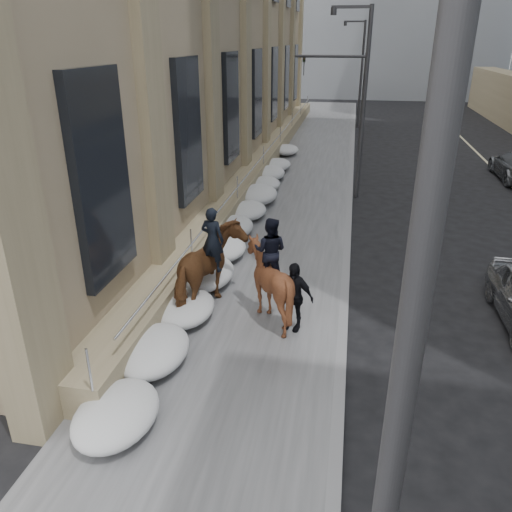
# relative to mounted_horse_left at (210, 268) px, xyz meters

# --- Properties ---
(ground) EXTENTS (140.00, 140.00, 0.00)m
(ground) POSITION_rel_mounted_horse_left_xyz_m (0.90, -2.74, -1.26)
(ground) COLOR black
(ground) RESTS_ON ground
(sidewalk) EXTENTS (5.00, 80.00, 0.12)m
(sidewalk) POSITION_rel_mounted_horse_left_xyz_m (0.90, 7.26, -1.20)
(sidewalk) COLOR #494A4C
(sidewalk) RESTS_ON ground
(curb) EXTENTS (0.24, 80.00, 0.12)m
(curb) POSITION_rel_mounted_horse_left_xyz_m (3.52, 7.26, -1.20)
(curb) COLOR slate
(curb) RESTS_ON ground
(bg_building_far) EXTENTS (24.00, 12.00, 20.00)m
(bg_building_far) POSITION_rel_mounted_horse_left_xyz_m (-5.10, 69.26, 8.74)
(bg_building_far) COLOR gray
(bg_building_far) RESTS_ON ground
(streetlight_near) EXTENTS (1.71, 0.24, 8.00)m
(streetlight_near) POSITION_rel_mounted_horse_left_xyz_m (3.64, -8.74, 3.32)
(streetlight_near) COLOR #2D2D30
(streetlight_near) RESTS_ON ground
(streetlight_mid) EXTENTS (1.71, 0.24, 8.00)m
(streetlight_mid) POSITION_rel_mounted_horse_left_xyz_m (3.64, 11.26, 3.32)
(streetlight_mid) COLOR #2D2D30
(streetlight_mid) RESTS_ON ground
(streetlight_far) EXTENTS (1.71, 0.24, 8.00)m
(streetlight_far) POSITION_rel_mounted_horse_left_xyz_m (3.64, 31.26, 3.32)
(streetlight_far) COLOR #2D2D30
(streetlight_far) RESTS_ON ground
(traffic_signal) EXTENTS (4.10, 0.22, 6.00)m
(traffic_signal) POSITION_rel_mounted_horse_left_xyz_m (2.98, 19.26, 2.74)
(traffic_signal) COLOR #2D2D30
(traffic_signal) RESTS_ON ground
(snow_bank) EXTENTS (1.70, 18.10, 0.76)m
(snow_bank) POSITION_rel_mounted_horse_left_xyz_m (-0.52, 5.37, -0.79)
(snow_bank) COLOR silver
(snow_bank) RESTS_ON sidewalk
(mounted_horse_left) EXTENTS (1.67, 2.76, 2.75)m
(mounted_horse_left) POSITION_rel_mounted_horse_left_xyz_m (0.00, 0.00, 0.00)
(mounted_horse_left) COLOR #502F18
(mounted_horse_left) RESTS_ON sidewalk
(mounted_horse_right) EXTENTS (1.78, 1.96, 2.66)m
(mounted_horse_right) POSITION_rel_mounted_horse_left_xyz_m (1.61, -0.28, -0.03)
(mounted_horse_right) COLOR #4A2615
(mounted_horse_right) RESTS_ON sidewalk
(pedestrian) EXTENTS (1.12, 0.70, 1.77)m
(pedestrian) POSITION_rel_mounted_horse_left_xyz_m (2.27, -0.68, -0.25)
(pedestrian) COLOR black
(pedestrian) RESTS_ON sidewalk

